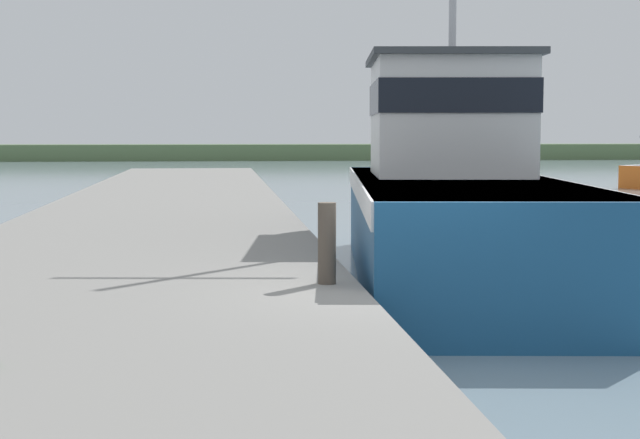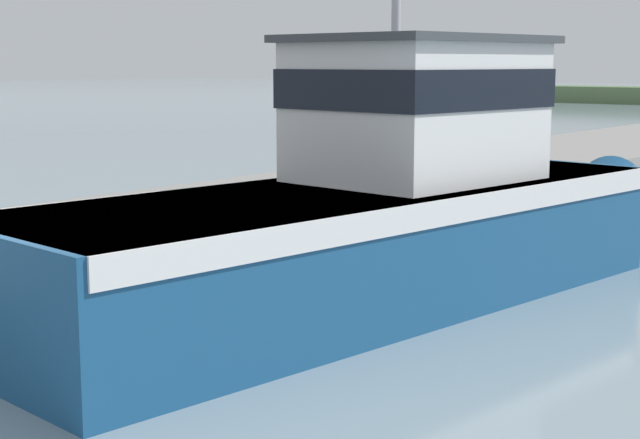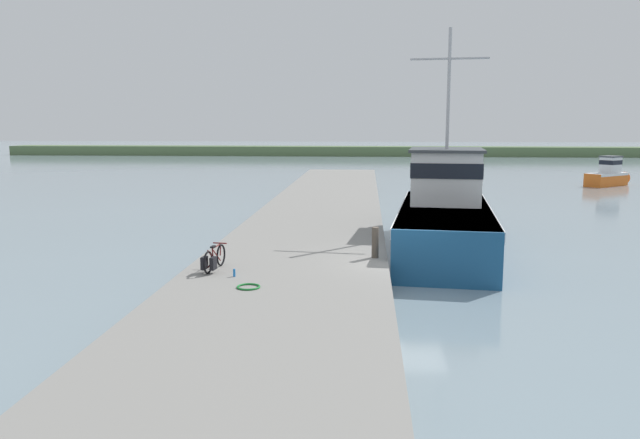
% 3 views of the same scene
% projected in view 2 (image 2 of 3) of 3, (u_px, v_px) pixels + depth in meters
% --- Properties ---
extents(fishing_boat_main, '(4.79, 13.88, 8.93)m').
position_uv_depth(fishing_boat_main, '(383.00, 205.00, 15.20)').
color(fishing_boat_main, navy).
rests_on(fishing_boat_main, ground_plane).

